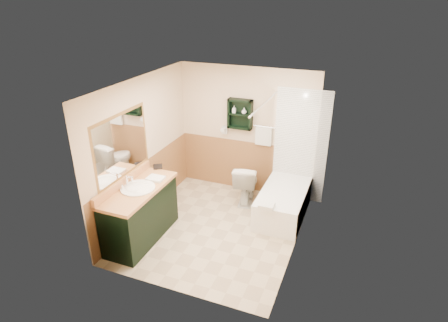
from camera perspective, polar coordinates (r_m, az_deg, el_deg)
floor at (r=6.30m, az=-1.21°, el=-10.22°), size 3.00×3.00×0.00m
back_wall at (r=7.02m, az=3.48°, el=4.60°), size 2.60×0.04×2.40m
left_wall at (r=6.29m, az=-12.49°, el=1.58°), size 0.04×3.00×2.40m
right_wall at (r=5.38m, az=11.80°, el=-2.43°), size 0.04×3.00×2.40m
ceiling at (r=5.30m, az=-1.44°, el=11.77°), size 2.60×3.00×0.04m
wainscot_left at (r=6.57m, az=-11.68°, el=-4.08°), size 2.98×2.98×1.00m
wainscot_back at (r=7.26m, az=3.26°, el=-0.69°), size 2.58×2.58×1.00m
mirror_frame at (r=5.74m, az=-15.31°, el=2.25°), size 1.30×1.30×1.00m
mirror_glass at (r=5.73m, az=-15.27°, el=2.25°), size 1.20×1.20×0.90m
tile_right at (r=6.12m, az=12.61°, el=-0.63°), size 1.50×1.50×2.10m
tile_back at (r=6.81m, az=11.55°, el=2.13°), size 0.95×0.95×2.10m
tile_accent at (r=5.81m, az=13.28°, el=6.98°), size 1.50×1.50×0.10m
wall_shelf at (r=6.83m, az=2.45°, el=7.16°), size 0.45×0.15×0.55m
hair_dryer at (r=7.06m, az=0.16°, el=4.78°), size 0.10×0.24×0.18m
towel_bar at (r=6.81m, az=6.14°, el=5.21°), size 0.40×0.06×0.40m
curtain_rod at (r=5.93m, az=6.24°, el=8.84°), size 0.03×1.60×0.03m
shower_curtain at (r=6.37m, az=6.32°, el=1.85°), size 1.05×1.05×1.70m
vanity at (r=5.99m, az=-12.59°, el=-7.82°), size 0.59×1.40×0.89m
bathtub at (r=6.64m, az=9.12°, el=-6.06°), size 0.74×1.50×0.49m
toilet at (r=6.90m, az=3.38°, el=-3.32°), size 0.55×0.82×0.74m
counter_towel at (r=5.96m, az=-10.38°, el=-2.63°), size 0.26×0.20×0.04m
vanity_book at (r=6.34m, az=-10.79°, el=-0.17°), size 0.14×0.09×0.20m
tub_towel at (r=5.92m, az=6.50°, el=-6.79°), size 0.24×0.20×0.07m
soap_bottle_a at (r=6.85m, az=1.55°, el=7.61°), size 0.06×0.13×0.06m
soap_bottle_b at (r=6.79m, az=3.08°, el=7.54°), size 0.09×0.11×0.09m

